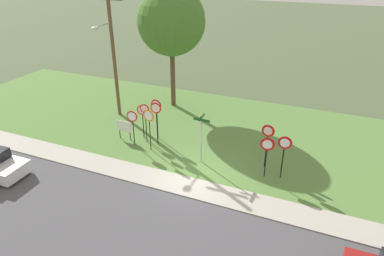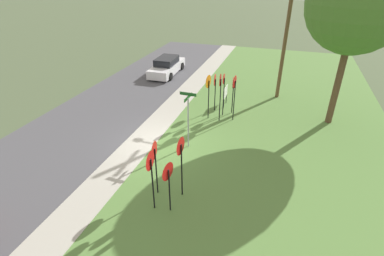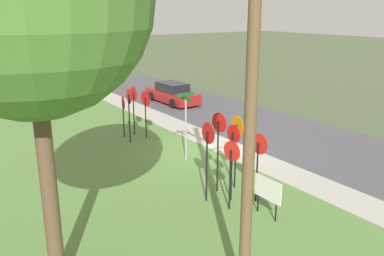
{
  "view_description": "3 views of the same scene",
  "coord_description": "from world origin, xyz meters",
  "px_view_note": "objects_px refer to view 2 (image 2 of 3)",
  "views": [
    {
      "loc": [
        5.77,
        -13.95,
        10.69
      ],
      "look_at": [
        -0.96,
        2.03,
        1.9
      ],
      "focal_mm": 32.12,
      "sensor_mm": 36.0,
      "label": 1
    },
    {
      "loc": [
        11.6,
        5.76,
        7.99
      ],
      "look_at": [
        0.09,
        1.98,
        1.31
      ],
      "focal_mm": 27.43,
      "sensor_mm": 36.0,
      "label": 2
    },
    {
      "loc": [
        -13.84,
        10.59,
        6.17
      ],
      "look_at": [
        -0.95,
        1.84,
        1.64
      ],
      "focal_mm": 38.09,
      "sensor_mm": 36.0,
      "label": 3
    }
  ],
  "objects_px": {
    "yield_sign_near_right": "(168,176)",
    "yield_sign_far_right": "(151,167)",
    "stop_sign_far_center": "(220,88)",
    "stop_sign_center_tall": "(235,88)",
    "yield_sign_near_left": "(181,153)",
    "stop_sign_near_right": "(233,88)",
    "stop_sign_far_left": "(224,86)",
    "street_name_post": "(188,115)",
    "yield_sign_far_left": "(154,156)",
    "stop_sign_near_left": "(215,85)",
    "utility_pole": "(286,22)",
    "oak_tree_left": "(358,4)",
    "stop_sign_far_right": "(208,87)",
    "parked_hatchback_near": "(167,66)",
    "notice_board": "(225,93)"
  },
  "relations": [
    {
      "from": "stop_sign_near_left",
      "to": "yield_sign_near_left",
      "type": "bearing_deg",
      "value": -0.59
    },
    {
      "from": "stop_sign_near_right",
      "to": "notice_board",
      "type": "relative_size",
      "value": 1.82
    },
    {
      "from": "stop_sign_far_left",
      "to": "stop_sign_center_tall",
      "type": "height_order",
      "value": "stop_sign_center_tall"
    },
    {
      "from": "stop_sign_near_right",
      "to": "stop_sign_center_tall",
      "type": "height_order",
      "value": "stop_sign_center_tall"
    },
    {
      "from": "stop_sign_far_center",
      "to": "street_name_post",
      "type": "relative_size",
      "value": 0.98
    },
    {
      "from": "stop_sign_near_left",
      "to": "stop_sign_far_center",
      "type": "relative_size",
      "value": 0.82
    },
    {
      "from": "parked_hatchback_near",
      "to": "yield_sign_far_left",
      "type": "bearing_deg",
      "value": 19.45
    },
    {
      "from": "yield_sign_far_right",
      "to": "oak_tree_left",
      "type": "xyz_separation_m",
      "value": [
        -9.55,
        6.76,
        4.53
      ]
    },
    {
      "from": "stop_sign_near_right",
      "to": "parked_hatchback_near",
      "type": "bearing_deg",
      "value": -140.13
    },
    {
      "from": "yield_sign_near_left",
      "to": "notice_board",
      "type": "xyz_separation_m",
      "value": [
        -8.97,
        -0.24,
        -1.12
      ]
    },
    {
      "from": "stop_sign_near_right",
      "to": "stop_sign_far_right",
      "type": "relative_size",
      "value": 0.85
    },
    {
      "from": "utility_pole",
      "to": "stop_sign_far_left",
      "type": "bearing_deg",
      "value": -35.5
    },
    {
      "from": "stop_sign_far_left",
      "to": "stop_sign_near_right",
      "type": "bearing_deg",
      "value": 134.0
    },
    {
      "from": "stop_sign_near_right",
      "to": "yield_sign_far_left",
      "type": "xyz_separation_m",
      "value": [
        8.16,
        -1.36,
        0.13
      ]
    },
    {
      "from": "notice_board",
      "to": "parked_hatchback_near",
      "type": "height_order",
      "value": "parked_hatchback_near"
    },
    {
      "from": "stop_sign_far_right",
      "to": "yield_sign_near_right",
      "type": "relative_size",
      "value": 1.26
    },
    {
      "from": "stop_sign_center_tall",
      "to": "street_name_post",
      "type": "relative_size",
      "value": 0.93
    },
    {
      "from": "stop_sign_far_right",
      "to": "yield_sign_near_right",
      "type": "distance_m",
      "value": 7.78
    },
    {
      "from": "stop_sign_near_left",
      "to": "oak_tree_left",
      "type": "relative_size",
      "value": 0.26
    },
    {
      "from": "stop_sign_near_left",
      "to": "stop_sign_far_left",
      "type": "distance_m",
      "value": 0.85
    },
    {
      "from": "yield_sign_far_right",
      "to": "utility_pole",
      "type": "height_order",
      "value": "utility_pole"
    },
    {
      "from": "stop_sign_far_right",
      "to": "stop_sign_near_left",
      "type": "bearing_deg",
      "value": -177.03
    },
    {
      "from": "stop_sign_near_left",
      "to": "yield_sign_near_left",
      "type": "relative_size",
      "value": 0.89
    },
    {
      "from": "stop_sign_far_right",
      "to": "street_name_post",
      "type": "height_order",
      "value": "street_name_post"
    },
    {
      "from": "yield_sign_near_right",
      "to": "yield_sign_far_right",
      "type": "xyz_separation_m",
      "value": [
        0.08,
        -0.61,
        0.31
      ]
    },
    {
      "from": "stop_sign_near_right",
      "to": "utility_pole",
      "type": "distance_m",
      "value": 5.39
    },
    {
      "from": "stop_sign_near_left",
      "to": "yield_sign_near_left",
      "type": "distance_m",
      "value": 8.03
    },
    {
      "from": "yield_sign_far_left",
      "to": "street_name_post",
      "type": "bearing_deg",
      "value": 170.34
    },
    {
      "from": "utility_pole",
      "to": "stop_sign_far_center",
      "type": "bearing_deg",
      "value": -31.05
    },
    {
      "from": "yield_sign_near_left",
      "to": "street_name_post",
      "type": "relative_size",
      "value": 0.9
    },
    {
      "from": "stop_sign_far_right",
      "to": "oak_tree_left",
      "type": "distance_m",
      "value": 8.34
    },
    {
      "from": "stop_sign_near_right",
      "to": "oak_tree_left",
      "type": "height_order",
      "value": "oak_tree_left"
    },
    {
      "from": "stop_sign_far_center",
      "to": "stop_sign_center_tall",
      "type": "xyz_separation_m",
      "value": [
        -0.38,
        0.74,
        -0.09
      ]
    },
    {
      "from": "stop_sign_center_tall",
      "to": "yield_sign_far_left",
      "type": "bearing_deg",
      "value": -9.45
    },
    {
      "from": "yield_sign_far_right",
      "to": "street_name_post",
      "type": "distance_m",
      "value": 4.49
    },
    {
      "from": "stop_sign_far_left",
      "to": "stop_sign_center_tall",
      "type": "bearing_deg",
      "value": 57.17
    },
    {
      "from": "yield_sign_near_left",
      "to": "stop_sign_near_right",
      "type": "bearing_deg",
      "value": -178.64
    },
    {
      "from": "utility_pole",
      "to": "stop_sign_near_right",
      "type": "bearing_deg",
      "value": -34.28
    },
    {
      "from": "yield_sign_far_left",
      "to": "notice_board",
      "type": "bearing_deg",
      "value": 167.1
    },
    {
      "from": "yield_sign_far_left",
      "to": "oak_tree_left",
      "type": "relative_size",
      "value": 0.27
    },
    {
      "from": "street_name_post",
      "to": "stop_sign_far_right",
      "type": "bearing_deg",
      "value": -179.0
    },
    {
      "from": "stop_sign_near_right",
      "to": "yield_sign_near_left",
      "type": "xyz_separation_m",
      "value": [
        7.96,
        -0.39,
        0.32
      ]
    },
    {
      "from": "stop_sign_near_left",
      "to": "yield_sign_far_right",
      "type": "distance_m",
      "value": 9.02
    },
    {
      "from": "utility_pole",
      "to": "parked_hatchback_near",
      "type": "bearing_deg",
      "value": -104.58
    },
    {
      "from": "stop_sign_far_right",
      "to": "yield_sign_near_right",
      "type": "height_order",
      "value": "stop_sign_far_right"
    },
    {
      "from": "stop_sign_near_left",
      "to": "yield_sign_far_left",
      "type": "distance_m",
      "value": 8.2
    },
    {
      "from": "street_name_post",
      "to": "utility_pole",
      "type": "relative_size",
      "value": 0.31
    },
    {
      "from": "yield_sign_near_right",
      "to": "yield_sign_far_left",
      "type": "distance_m",
      "value": 1.15
    },
    {
      "from": "street_name_post",
      "to": "parked_hatchback_near",
      "type": "xyz_separation_m",
      "value": [
        -10.39,
        -5.45,
        -1.12
      ]
    },
    {
      "from": "yield_sign_far_right",
      "to": "parked_hatchback_near",
      "type": "height_order",
      "value": "yield_sign_far_right"
    }
  ]
}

